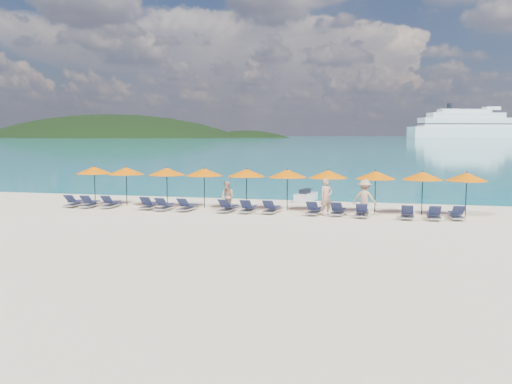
# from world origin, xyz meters

# --- Properties ---
(ground) EXTENTS (1400.00, 1400.00, 0.00)m
(ground) POSITION_xyz_m (0.00, 0.00, 0.00)
(ground) COLOR beige
(sea) EXTENTS (1600.00, 1300.00, 0.01)m
(sea) POSITION_xyz_m (0.00, 660.00, 0.01)
(sea) COLOR #1FA9B2
(sea) RESTS_ON ground
(headland_main) EXTENTS (374.00, 242.00, 126.50)m
(headland_main) POSITION_xyz_m (-300.00, 540.00, -38.00)
(headland_main) COLOR black
(headland_main) RESTS_ON ground
(headland_small) EXTENTS (162.00, 126.00, 85.50)m
(headland_small) POSITION_xyz_m (-150.00, 560.00, -35.00)
(headland_small) COLOR black
(headland_small) RESTS_ON ground
(cruise_ship) EXTENTS (146.23, 74.65, 41.09)m
(cruise_ship) POSITION_xyz_m (87.89, 591.23, 10.69)
(cruise_ship) COLOR white
(cruise_ship) RESTS_ON ground
(jetski) EXTENTS (1.21, 2.23, 0.75)m
(jetski) POSITION_xyz_m (1.49, 9.66, 0.31)
(jetski) COLOR silver
(jetski) RESTS_ON ground
(beachgoer_a) EXTENTS (0.81, 0.79, 1.88)m
(beachgoer_a) POSITION_xyz_m (3.45, 3.93, 0.94)
(beachgoer_a) COLOR tan
(beachgoer_a) RESTS_ON ground
(beachgoer_b) EXTENTS (0.89, 0.71, 1.61)m
(beachgoer_b) POSITION_xyz_m (-1.83, 4.08, 0.80)
(beachgoer_b) COLOR tan
(beachgoer_b) RESTS_ON ground
(beachgoer_c) EXTENTS (1.31, 0.79, 1.89)m
(beachgoer_c) POSITION_xyz_m (5.39, 3.66, 0.95)
(beachgoer_c) COLOR tan
(beachgoer_c) RESTS_ON ground
(umbrella_0) EXTENTS (2.10, 2.10, 2.28)m
(umbrella_0) POSITION_xyz_m (-10.32, 5.19, 2.02)
(umbrella_0) COLOR black
(umbrella_0) RESTS_ON ground
(umbrella_1) EXTENTS (2.10, 2.10, 2.28)m
(umbrella_1) POSITION_xyz_m (-8.19, 5.00, 2.02)
(umbrella_1) COLOR black
(umbrella_1) RESTS_ON ground
(umbrella_2) EXTENTS (2.10, 2.10, 2.28)m
(umbrella_2) POSITION_xyz_m (-5.73, 5.10, 2.02)
(umbrella_2) COLOR black
(umbrella_2) RESTS_ON ground
(umbrella_3) EXTENTS (2.10, 2.10, 2.28)m
(umbrella_3) POSITION_xyz_m (-3.49, 5.08, 2.02)
(umbrella_3) COLOR black
(umbrella_3) RESTS_ON ground
(umbrella_4) EXTENTS (2.10, 2.10, 2.28)m
(umbrella_4) POSITION_xyz_m (-1.07, 5.15, 2.02)
(umbrella_4) COLOR black
(umbrella_4) RESTS_ON ground
(umbrella_5) EXTENTS (2.10, 2.10, 2.28)m
(umbrella_5) POSITION_xyz_m (1.20, 5.14, 2.02)
(umbrella_5) COLOR black
(umbrella_5) RESTS_ON ground
(umbrella_6) EXTENTS (2.10, 2.10, 2.28)m
(umbrella_6) POSITION_xyz_m (3.37, 5.18, 2.02)
(umbrella_6) COLOR black
(umbrella_6) RESTS_ON ground
(umbrella_7) EXTENTS (2.10, 2.10, 2.28)m
(umbrella_7) POSITION_xyz_m (5.84, 5.11, 2.02)
(umbrella_7) COLOR black
(umbrella_7) RESTS_ON ground
(umbrella_8) EXTENTS (2.10, 2.10, 2.28)m
(umbrella_8) POSITION_xyz_m (8.18, 5.13, 2.02)
(umbrella_8) COLOR black
(umbrella_8) RESTS_ON ground
(umbrella_9) EXTENTS (2.10, 2.10, 2.28)m
(umbrella_9) POSITION_xyz_m (10.27, 5.00, 2.02)
(umbrella_9) COLOR black
(umbrella_9) RESTS_ON ground
(lounger_0) EXTENTS (0.72, 1.73, 0.66)m
(lounger_0) POSITION_xyz_m (-10.85, 3.86, 0.24)
(lounger_0) COLOR silver
(lounger_0) RESTS_ON ground
(lounger_1) EXTENTS (0.78, 1.75, 0.66)m
(lounger_1) POSITION_xyz_m (-9.83, 3.79, 0.24)
(lounger_1) COLOR silver
(lounger_1) RESTS_ON ground
(lounger_2) EXTENTS (0.73, 1.74, 0.66)m
(lounger_2) POSITION_xyz_m (-8.65, 3.98, 0.24)
(lounger_2) COLOR silver
(lounger_2) RESTS_ON ground
(lounger_3) EXTENTS (0.76, 1.74, 0.66)m
(lounger_3) POSITION_xyz_m (-6.32, 3.97, 0.24)
(lounger_3) COLOR silver
(lounger_3) RESTS_ON ground
(lounger_4) EXTENTS (0.66, 1.71, 0.66)m
(lounger_4) POSITION_xyz_m (-5.26, 3.70, 0.24)
(lounger_4) COLOR silver
(lounger_4) RESTS_ON ground
(lounger_5) EXTENTS (0.74, 1.74, 0.66)m
(lounger_5) POSITION_xyz_m (-4.00, 3.75, 0.24)
(lounger_5) COLOR silver
(lounger_5) RESTS_ON ground
(lounger_6) EXTENTS (0.77, 1.75, 0.66)m
(lounger_6) POSITION_xyz_m (-1.74, 3.84, 0.24)
(lounger_6) COLOR silver
(lounger_6) RESTS_ON ground
(lounger_7) EXTENTS (0.63, 1.70, 0.66)m
(lounger_7) POSITION_xyz_m (-0.63, 3.85, 0.24)
(lounger_7) COLOR silver
(lounger_7) RESTS_ON ground
(lounger_8) EXTENTS (0.74, 1.74, 0.66)m
(lounger_8) POSITION_xyz_m (0.59, 3.96, 0.24)
(lounger_8) COLOR silver
(lounger_8) RESTS_ON ground
(lounger_9) EXTENTS (0.71, 1.73, 0.66)m
(lounger_9) POSITION_xyz_m (2.83, 3.99, 0.24)
(lounger_9) COLOR silver
(lounger_9) RESTS_ON ground
(lounger_10) EXTENTS (0.72, 1.73, 0.66)m
(lounger_10) POSITION_xyz_m (4.05, 4.01, 0.24)
(lounger_10) COLOR silver
(lounger_10) RESTS_ON ground
(lounger_11) EXTENTS (0.64, 1.71, 0.66)m
(lounger_11) POSITION_xyz_m (5.27, 3.73, 0.24)
(lounger_11) COLOR silver
(lounger_11) RESTS_ON ground
(lounger_12) EXTENTS (0.67, 1.72, 0.66)m
(lounger_12) POSITION_xyz_m (7.45, 3.65, 0.24)
(lounger_12) COLOR silver
(lounger_12) RESTS_ON ground
(lounger_13) EXTENTS (0.65, 1.71, 0.66)m
(lounger_13) POSITION_xyz_m (8.69, 3.70, 0.24)
(lounger_13) COLOR silver
(lounger_13) RESTS_ON ground
(lounger_14) EXTENTS (0.75, 1.74, 0.66)m
(lounger_14) POSITION_xyz_m (9.75, 4.04, 0.24)
(lounger_14) COLOR silver
(lounger_14) RESTS_ON ground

